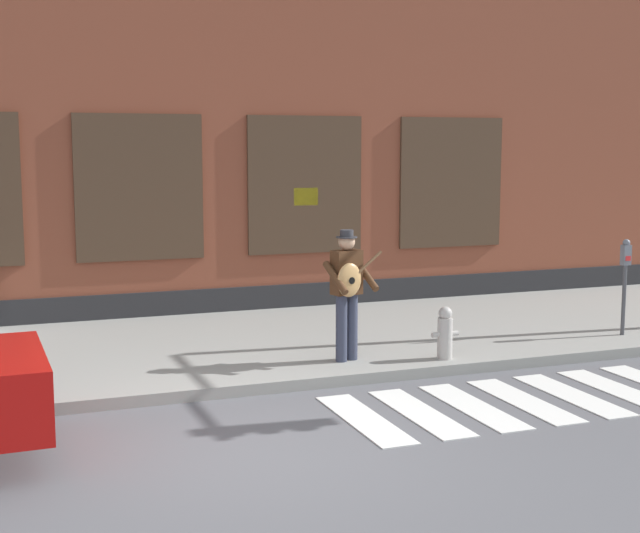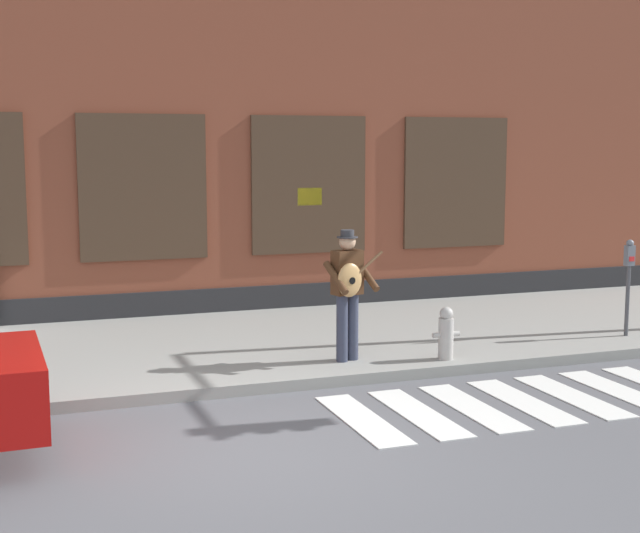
% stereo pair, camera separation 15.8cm
% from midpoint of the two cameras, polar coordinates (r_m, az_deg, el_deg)
% --- Properties ---
extents(ground_plane, '(160.00, 160.00, 0.00)m').
position_cam_midpoint_polar(ground_plane, '(8.84, -3.96, -11.71)').
color(ground_plane, '#56565B').
extents(sidewalk, '(28.00, 4.69, 0.14)m').
position_cam_midpoint_polar(sidewalk, '(12.76, -9.09, -5.35)').
color(sidewalk, gray).
rests_on(sidewalk, ground).
extents(building_backdrop, '(28.00, 4.06, 6.96)m').
position_cam_midpoint_polar(building_backdrop, '(16.73, -12.12, 9.39)').
color(building_backdrop, brown).
rests_on(building_backdrop, ground).
extents(crosswalk, '(5.78, 1.90, 0.01)m').
position_cam_midpoint_polar(crosswalk, '(11.06, 16.22, -7.97)').
color(crosswalk, silver).
rests_on(crosswalk, ground).
extents(busker, '(0.76, 0.62, 1.72)m').
position_cam_midpoint_polar(busker, '(11.54, 2.20, -1.31)').
color(busker, '#33384C').
rests_on(busker, sidewalk).
extents(parking_meter, '(0.13, 0.11, 1.44)m').
position_cam_midpoint_polar(parking_meter, '(13.89, 19.46, -0.38)').
color(parking_meter, '#47474C').
rests_on(parking_meter, sidewalk).
extents(fire_hydrant, '(0.38, 0.20, 0.70)m').
position_cam_midpoint_polar(fire_hydrant, '(11.88, 8.44, -4.26)').
color(fire_hydrant, '#B2ADA8').
rests_on(fire_hydrant, sidewalk).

